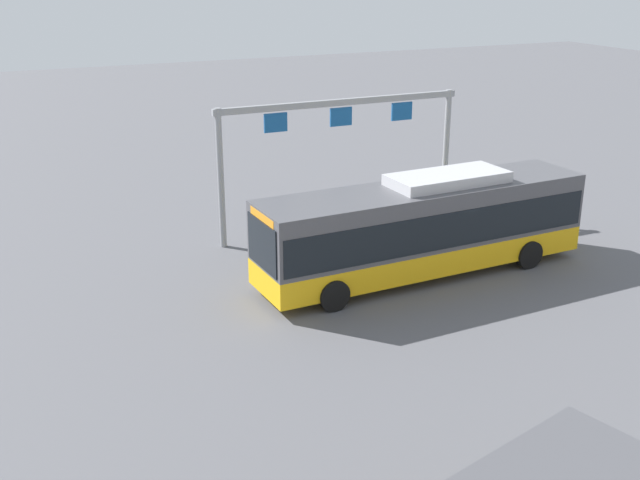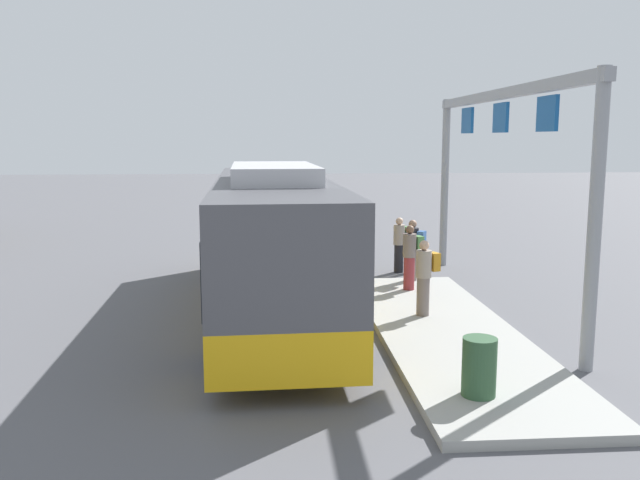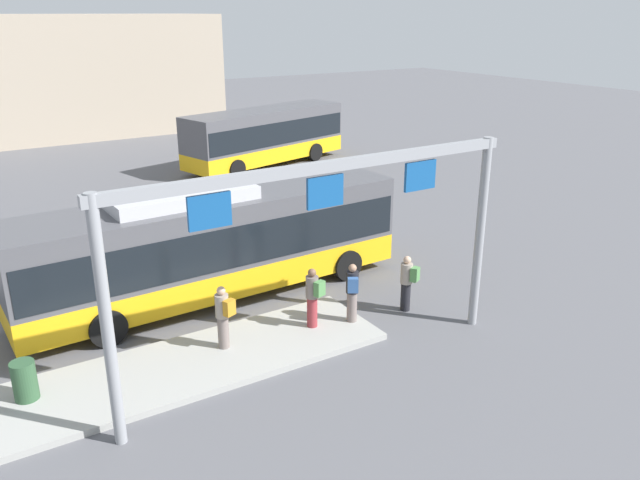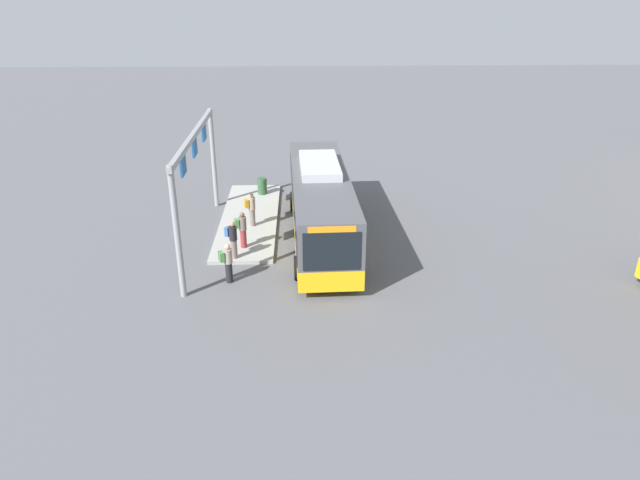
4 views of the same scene
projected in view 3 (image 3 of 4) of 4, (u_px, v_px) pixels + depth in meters
The scene contains 11 objects.
ground_plane at pixel (217, 296), 19.32m from camera, with size 120.00×120.00×0.00m, color #56565B.
platform_curb at pixel (188, 366), 15.34m from camera, with size 10.00×2.80×0.16m, color #9E9E99.
bus_main at pixel (213, 240), 18.70m from camera, with size 11.77×3.00×3.46m.
bus_background_left at pixel (265, 134), 35.12m from camera, with size 10.13×4.87×3.10m.
person_boarding at pixel (352, 291), 17.09m from camera, with size 0.54×0.61×1.67m.
person_waiting_near at pixel (407, 282), 18.08m from camera, with size 0.49×0.60×1.67m.
person_waiting_mid at pixel (313, 296), 16.80m from camera, with size 0.45×0.59×1.67m.
person_waiting_far at pixel (223, 316), 15.73m from camera, with size 0.47×0.60×1.67m.
platform_sign_gantry at pixel (325, 223), 13.91m from camera, with size 10.11×0.24×5.20m.
station_building at pixel (43, 77), 42.79m from camera, with size 22.97×8.00×7.98m, color tan.
trash_bin at pixel (25, 381), 13.77m from camera, with size 0.52×0.52×0.90m, color #2D5133.
Camera 3 is at (-6.69, -16.57, 8.17)m, focal length 35.61 mm.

